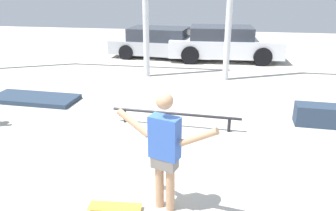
% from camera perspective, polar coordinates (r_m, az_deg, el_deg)
% --- Properties ---
extents(ground_plane, '(36.00, 36.00, 0.00)m').
position_cam_1_polar(ground_plane, '(5.53, -4.51, -12.64)').
color(ground_plane, '#B2ADA3').
extents(skateboarder, '(1.44, 0.54, 1.74)m').
position_cam_1_polar(skateboarder, '(4.40, -0.59, -7.24)').
color(skateboarder, tan).
rests_on(skateboarder, ground_plane).
extents(skateboard, '(0.76, 0.29, 0.08)m').
position_cam_1_polar(skateboard, '(4.88, -9.22, -17.06)').
color(skateboard, gold).
rests_on(skateboard, ground_plane).
extents(manual_pad, '(2.39, 1.04, 0.12)m').
position_cam_1_polar(manual_pad, '(9.66, -22.26, 1.13)').
color(manual_pad, '#28384C').
rests_on(manual_pad, ground_plane).
extents(grind_rail, '(2.89, 0.23, 0.34)m').
position_cam_1_polar(grind_rail, '(7.25, 1.28, -1.70)').
color(grind_rail, black).
rests_on(grind_rail, ground_plane).
extents(parked_car_silver, '(4.51, 2.18, 1.25)m').
position_cam_1_polar(parked_car_silver, '(14.29, -1.13, 10.83)').
color(parked_car_silver, '#B7BABF').
rests_on(parked_car_silver, ground_plane).
extents(parked_car_white, '(4.60, 2.11, 1.37)m').
position_cam_1_polar(parked_car_white, '(13.86, 9.75, 10.54)').
color(parked_car_white, white).
rests_on(parked_car_white, ground_plane).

